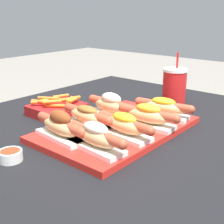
% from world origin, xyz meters
% --- Properties ---
extents(serving_tray, '(0.47, 0.30, 0.02)m').
position_xyz_m(serving_tray, '(-0.01, -0.02, 0.75)').
color(serving_tray, red).
rests_on(serving_tray, patio_table).
extents(hot_dog_0, '(0.07, 0.20, 0.07)m').
position_xyz_m(hot_dog_0, '(-0.17, -0.08, 0.79)').
color(hot_dog_0, white).
rests_on(hot_dog_0, serving_tray).
extents(hot_dog_1, '(0.07, 0.20, 0.07)m').
position_xyz_m(hot_dog_1, '(-0.06, -0.09, 0.79)').
color(hot_dog_1, white).
rests_on(hot_dog_1, serving_tray).
extents(hot_dog_2, '(0.07, 0.20, 0.07)m').
position_xyz_m(hot_dog_2, '(0.05, -0.09, 0.79)').
color(hot_dog_2, white).
rests_on(hot_dog_2, serving_tray).
extents(hot_dog_3, '(0.08, 0.20, 0.07)m').
position_xyz_m(hot_dog_3, '(0.14, -0.09, 0.79)').
color(hot_dog_3, white).
rests_on(hot_dog_3, serving_tray).
extents(hot_dog_4, '(0.07, 0.20, 0.08)m').
position_xyz_m(hot_dog_4, '(-0.18, 0.03, 0.79)').
color(hot_dog_4, white).
rests_on(hot_dog_4, serving_tray).
extents(hot_dog_5, '(0.07, 0.20, 0.06)m').
position_xyz_m(hot_dog_5, '(-0.07, 0.04, 0.79)').
color(hot_dog_5, white).
rests_on(hot_dog_5, serving_tray).
extents(hot_dog_6, '(0.07, 0.20, 0.08)m').
position_xyz_m(hot_dog_6, '(0.05, 0.05, 0.79)').
color(hot_dog_6, white).
rests_on(hot_dog_6, serving_tray).
extents(sauce_bowl, '(0.06, 0.06, 0.03)m').
position_xyz_m(sauce_bowl, '(-0.32, 0.05, 0.76)').
color(sauce_bowl, white).
rests_on(sauce_bowl, patio_table).
extents(drink_cup, '(0.09, 0.09, 0.20)m').
position_xyz_m(drink_cup, '(0.35, -0.01, 0.81)').
color(drink_cup, red).
rests_on(drink_cup, patio_table).
extents(fries_basket, '(0.17, 0.15, 0.06)m').
position_xyz_m(fries_basket, '(-0.02, 0.24, 0.76)').
color(fries_basket, '#B21919').
rests_on(fries_basket, patio_table).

